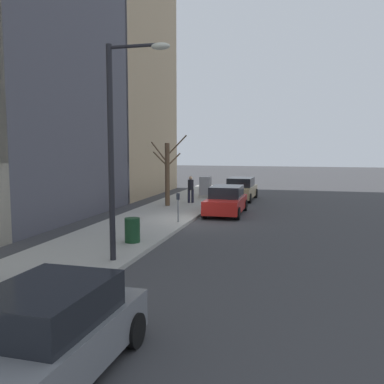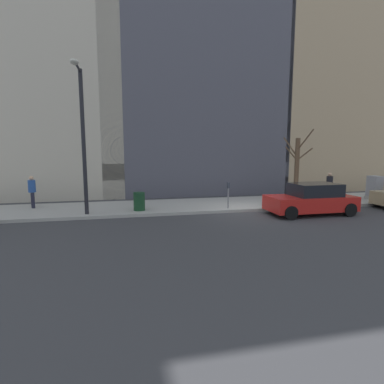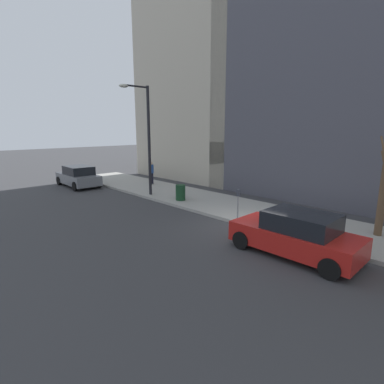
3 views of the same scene
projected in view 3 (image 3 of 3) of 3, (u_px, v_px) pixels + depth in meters
ground_plane at (247, 228)px, 12.97m from camera, size 120.00×120.00×0.00m
sidewalk at (272, 217)px, 14.30m from camera, size 4.00×36.00×0.15m
parked_car_red at (296, 234)px, 10.01m from camera, size 1.95×4.21×1.52m
parked_car_grey at (78, 177)px, 22.01m from camera, size 2.00×4.24×1.52m
parking_meter at (238, 201)px, 13.67m from camera, size 0.14×0.10×1.35m
streetlamp at (145, 132)px, 17.81m from camera, size 1.97×0.32×6.50m
bare_tree at (384, 185)px, 11.23m from camera, size 1.97×1.17×4.18m
trash_bin at (180, 192)px, 17.22m from camera, size 0.56×0.56×0.90m
pedestrian_midblock at (151, 171)px, 22.15m from camera, size 0.38×0.36×1.66m
office_block_center at (348, 48)px, 19.74m from camera, size 12.87×12.87×18.83m
office_tower_right at (220, 21)px, 25.56m from camera, size 10.67×10.67×26.41m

